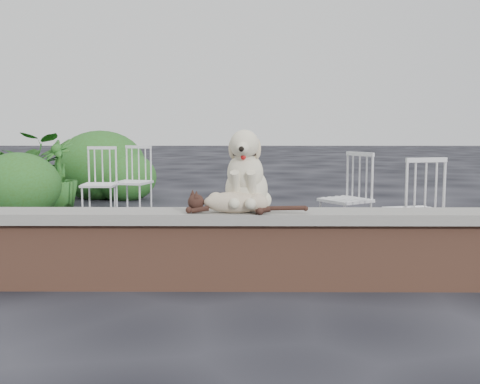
{
  "coord_description": "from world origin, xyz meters",
  "views": [
    {
      "loc": [
        0.1,
        -4.36,
        1.22
      ],
      "look_at": [
        0.06,
        0.2,
        0.7
      ],
      "focal_mm": 44.06,
      "sensor_mm": 36.0,
      "label": 1
    }
  ],
  "objects_px": {
    "chair_c": "(414,209)",
    "chair_b": "(133,181)",
    "potted_plant_a": "(34,170)",
    "cat": "(236,201)",
    "chair_a": "(99,183)",
    "potted_plant_b": "(58,174)",
    "chair_d": "(346,198)",
    "dog": "(246,169)"
  },
  "relations": [
    {
      "from": "cat",
      "to": "chair_b",
      "type": "xyz_separation_m",
      "value": [
        -1.43,
        3.58,
        -0.2
      ]
    },
    {
      "from": "dog",
      "to": "chair_a",
      "type": "distance_m",
      "value": 3.65
    },
    {
      "from": "chair_b",
      "to": "chair_a",
      "type": "bearing_deg",
      "value": -122.92
    },
    {
      "from": "cat",
      "to": "chair_b",
      "type": "height_order",
      "value": "chair_b"
    },
    {
      "from": "chair_d",
      "to": "chair_b",
      "type": "bearing_deg",
      "value": -159.57
    },
    {
      "from": "cat",
      "to": "chair_b",
      "type": "bearing_deg",
      "value": 119.06
    },
    {
      "from": "potted_plant_a",
      "to": "potted_plant_b",
      "type": "relative_size",
      "value": 1.09
    },
    {
      "from": "dog",
      "to": "chair_b",
      "type": "distance_m",
      "value": 3.77
    },
    {
      "from": "chair_a",
      "to": "potted_plant_a",
      "type": "xyz_separation_m",
      "value": [
        -1.28,
        1.22,
        0.09
      ]
    },
    {
      "from": "chair_a",
      "to": "chair_c",
      "type": "height_order",
      "value": "same"
    },
    {
      "from": "chair_d",
      "to": "potted_plant_b",
      "type": "xyz_separation_m",
      "value": [
        -3.75,
        2.48,
        0.04
      ]
    },
    {
      "from": "chair_b",
      "to": "potted_plant_b",
      "type": "xyz_separation_m",
      "value": [
        -1.21,
        0.64,
        0.04
      ]
    },
    {
      "from": "dog",
      "to": "potted_plant_b",
      "type": "height_order",
      "value": "dog"
    },
    {
      "from": "dog",
      "to": "potted_plant_a",
      "type": "bearing_deg",
      "value": 133.45
    },
    {
      "from": "chair_a",
      "to": "potted_plant_b",
      "type": "height_order",
      "value": "potted_plant_b"
    },
    {
      "from": "dog",
      "to": "potted_plant_b",
      "type": "relative_size",
      "value": 0.6
    },
    {
      "from": "chair_a",
      "to": "chair_d",
      "type": "xyz_separation_m",
      "value": [
        2.91,
        -1.51,
        0.0
      ]
    },
    {
      "from": "chair_a",
      "to": "potted_plant_b",
      "type": "relative_size",
      "value": 0.92
    },
    {
      "from": "chair_b",
      "to": "cat",
      "type": "bearing_deg",
      "value": -52.99
    },
    {
      "from": "dog",
      "to": "potted_plant_b",
      "type": "bearing_deg",
      "value": 131.05
    },
    {
      "from": "cat",
      "to": "chair_a",
      "type": "distance_m",
      "value": 3.72
    },
    {
      "from": "chair_a",
      "to": "potted_plant_a",
      "type": "height_order",
      "value": "potted_plant_a"
    },
    {
      "from": "dog",
      "to": "chair_b",
      "type": "xyz_separation_m",
      "value": [
        -1.51,
        3.43,
        -0.42
      ]
    },
    {
      "from": "chair_d",
      "to": "chair_c",
      "type": "xyz_separation_m",
      "value": [
        0.49,
        -0.74,
        0.0
      ]
    },
    {
      "from": "potted_plant_b",
      "to": "chair_a",
      "type": "bearing_deg",
      "value": -49.01
    },
    {
      "from": "chair_d",
      "to": "chair_a",
      "type": "bearing_deg",
      "value": -151.06
    },
    {
      "from": "chair_d",
      "to": "chair_c",
      "type": "height_order",
      "value": "same"
    },
    {
      "from": "cat",
      "to": "chair_b",
      "type": "relative_size",
      "value": 1.11
    },
    {
      "from": "chair_b",
      "to": "potted_plant_b",
      "type": "relative_size",
      "value": 0.92
    },
    {
      "from": "chair_c",
      "to": "chair_b",
      "type": "bearing_deg",
      "value": -53.23
    },
    {
      "from": "dog",
      "to": "cat",
      "type": "xyz_separation_m",
      "value": [
        -0.08,
        -0.15,
        -0.22
      ]
    },
    {
      "from": "chair_b",
      "to": "potted_plant_a",
      "type": "distance_m",
      "value": 1.87
    },
    {
      "from": "chair_b",
      "to": "potted_plant_b",
      "type": "distance_m",
      "value": 1.37
    },
    {
      "from": "chair_a",
      "to": "cat",
      "type": "bearing_deg",
      "value": -61.58
    },
    {
      "from": "chair_b",
      "to": "chair_d",
      "type": "relative_size",
      "value": 1.0
    },
    {
      "from": "potted_plant_b",
      "to": "chair_d",
      "type": "bearing_deg",
      "value": -33.49
    },
    {
      "from": "chair_a",
      "to": "chair_c",
      "type": "distance_m",
      "value": 4.07
    },
    {
      "from": "chair_d",
      "to": "potted_plant_b",
      "type": "relative_size",
      "value": 0.92
    },
    {
      "from": "cat",
      "to": "chair_c",
      "type": "relative_size",
      "value": 1.11
    },
    {
      "from": "chair_d",
      "to": "potted_plant_a",
      "type": "bearing_deg",
      "value": -156.71
    },
    {
      "from": "chair_b",
      "to": "potted_plant_a",
      "type": "relative_size",
      "value": 0.85
    },
    {
      "from": "chair_c",
      "to": "dog",
      "type": "bearing_deg",
      "value": 16.63
    }
  ]
}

